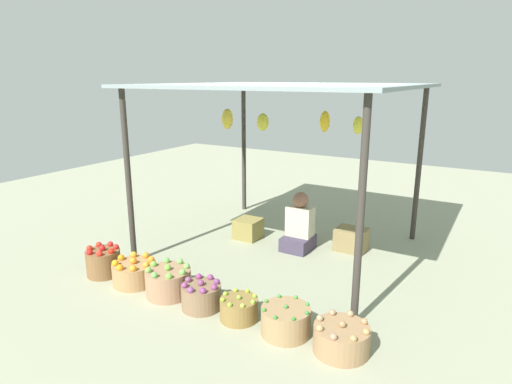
{
  "coord_description": "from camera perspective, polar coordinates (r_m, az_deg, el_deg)",
  "views": [
    {
      "loc": [
        2.47,
        -4.86,
        2.23
      ],
      "look_at": [
        0.0,
        -0.69,
        0.95
      ],
      "focal_mm": 30.54,
      "sensor_mm": 36.0,
      "label": 1
    }
  ],
  "objects": [
    {
      "name": "basket_purple_onions",
      "position": [
        4.48,
        -7.18,
        -13.33
      ],
      "size": [
        0.4,
        0.4,
        0.3
      ],
      "color": "#806347",
      "rests_on": "ground"
    },
    {
      "name": "wooden_crate_near_vendor",
      "position": [
        5.94,
        12.35,
        -6.08
      ],
      "size": [
        0.39,
        0.33,
        0.3
      ],
      "primitive_type": "cube",
      "color": "olive",
      "rests_on": "ground"
    },
    {
      "name": "basket_potatoes",
      "position": [
        3.9,
        11.14,
        -18.31
      ],
      "size": [
        0.47,
        0.47,
        0.28
      ],
      "color": "#997550",
      "rests_on": "ground"
    },
    {
      "name": "basket_oranges",
      "position": [
        5.1,
        -15.66,
        -10.11
      ],
      "size": [
        0.48,
        0.48,
        0.31
      ],
      "color": "#A37A4D",
      "rests_on": "ground"
    },
    {
      "name": "basket_limes",
      "position": [
        4.27,
        -2.25,
        -15.02
      ],
      "size": [
        0.36,
        0.36,
        0.25
      ],
      "color": "olive",
      "rests_on": "ground"
    },
    {
      "name": "market_stall_structure",
      "position": [
        5.47,
        3.76,
        12.43
      ],
      "size": [
        3.13,
        2.89,
        2.15
      ],
      "color": "#38332D",
      "rests_on": "ground"
    },
    {
      "name": "vendor_person",
      "position": [
        5.83,
        5.69,
        -4.65
      ],
      "size": [
        0.36,
        0.44,
        0.78
      ],
      "color": "#3F364B",
      "rests_on": "ground"
    },
    {
      "name": "basket_red_tomatoes",
      "position": [
        5.41,
        -19.36,
        -8.6
      ],
      "size": [
        0.39,
        0.39,
        0.36
      ],
      "color": "brown",
      "rests_on": "ground"
    },
    {
      "name": "wooden_crate_stacked_rear",
      "position": [
        6.23,
        -1.03,
        -4.81
      ],
      "size": [
        0.34,
        0.34,
        0.28
      ],
      "primitive_type": "cube",
      "color": "olive",
      "rests_on": "ground"
    },
    {
      "name": "ground_plane",
      "position": [
        5.9,
        3.46,
        -7.46
      ],
      "size": [
        14.0,
        14.0,
        0.0
      ],
      "primitive_type": "plane",
      "color": "gray"
    },
    {
      "name": "basket_green_apples",
      "position": [
        4.77,
        -11.4,
        -11.44
      ],
      "size": [
        0.48,
        0.48,
        0.34
      ],
      "color": "#9C7355",
      "rests_on": "ground"
    },
    {
      "name": "basket_green_chilies",
      "position": [
        4.06,
        3.92,
        -16.46
      ],
      "size": [
        0.45,
        0.45,
        0.29
      ],
      "color": "#9B7A52",
      "rests_on": "ground"
    }
  ]
}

